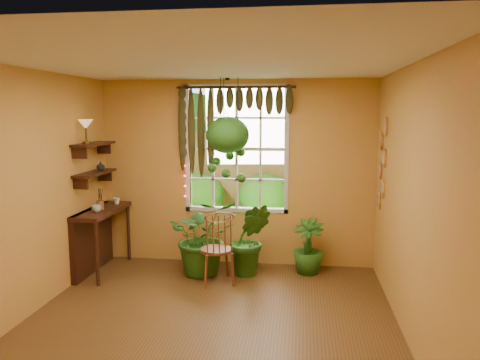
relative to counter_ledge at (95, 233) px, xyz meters
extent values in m
plane|color=brown|center=(1.91, -1.60, -0.55)|extent=(4.50, 4.50, 0.00)
plane|color=white|center=(1.91, -1.60, 2.15)|extent=(4.50, 4.50, 0.00)
plane|color=#D98A4A|center=(1.91, 0.65, 0.80)|extent=(4.00, 0.00, 4.00)
plane|color=#D98A4A|center=(-0.09, -1.60, 0.80)|extent=(0.00, 4.50, 4.50)
plane|color=#D98A4A|center=(3.91, -1.60, 0.80)|extent=(0.00, 4.50, 4.50)
cube|color=silver|center=(1.91, 0.68, 1.15)|extent=(1.52, 0.10, 1.86)
cube|color=white|center=(1.91, 0.71, 1.15)|extent=(1.38, 0.01, 1.78)
cylinder|color=#37190F|center=(1.91, 0.57, 2.03)|extent=(1.70, 0.04, 0.04)
cube|color=#37190F|center=(0.11, 0.00, 0.32)|extent=(0.40, 1.20, 0.06)
cube|color=#37190F|center=(-0.05, 0.00, -0.10)|extent=(0.08, 1.18, 0.90)
cylinder|color=#37190F|center=(0.27, -0.55, -0.12)|extent=(0.05, 0.05, 0.86)
cylinder|color=#37190F|center=(0.27, 0.55, -0.12)|extent=(0.05, 0.05, 0.86)
cube|color=#37190F|center=(0.03, 0.00, 0.85)|extent=(0.25, 0.90, 0.04)
cube|color=#37190F|center=(0.03, 0.00, 1.25)|extent=(0.25, 0.90, 0.04)
cube|color=#214F16|center=(1.91, 5.65, -0.57)|extent=(14.00, 10.00, 0.04)
cube|color=olive|center=(1.91, 3.85, 0.35)|extent=(12.00, 0.10, 1.80)
plane|color=#96C9FB|center=(1.91, 7.45, 1.00)|extent=(12.00, 0.00, 12.00)
cylinder|color=maroon|center=(1.77, -0.23, -0.11)|extent=(0.55, 0.55, 0.04)
torus|color=maroon|center=(1.84, -0.39, 0.37)|extent=(0.38, 0.18, 0.40)
imported|color=#1B4813|center=(1.53, 0.09, -0.02)|extent=(1.19, 1.11, 1.07)
imported|color=#1B4813|center=(2.17, 0.12, -0.05)|extent=(0.61, 0.52, 1.01)
imported|color=#1B4813|center=(2.96, 0.31, -0.17)|extent=(0.52, 0.52, 0.76)
ellipsoid|color=black|center=(1.83, 0.38, 1.27)|extent=(0.36, 0.36, 0.21)
ellipsoid|color=#1B4813|center=(1.83, 0.38, 1.36)|extent=(0.60, 0.60, 0.51)
imported|color=silver|center=(0.13, -0.21, 0.40)|extent=(0.14, 0.14, 0.10)
imported|color=beige|center=(0.19, 0.34, 0.40)|extent=(0.13, 0.13, 0.09)
cylinder|color=brown|center=(0.11, -0.04, 0.41)|extent=(0.10, 0.10, 0.12)
imported|color=#B2AD99|center=(0.04, 0.18, 0.93)|extent=(0.15, 0.15, 0.12)
cylinder|color=#563718|center=(0.05, -0.25, 1.28)|extent=(0.11, 0.11, 0.03)
cylinder|color=#563718|center=(0.05, -0.25, 1.38)|extent=(0.03, 0.03, 0.19)
cone|color=slate|center=(0.05, -0.25, 1.52)|extent=(0.19, 0.19, 0.13)
camera|label=1|loc=(2.86, -6.06, 1.67)|focal=35.00mm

